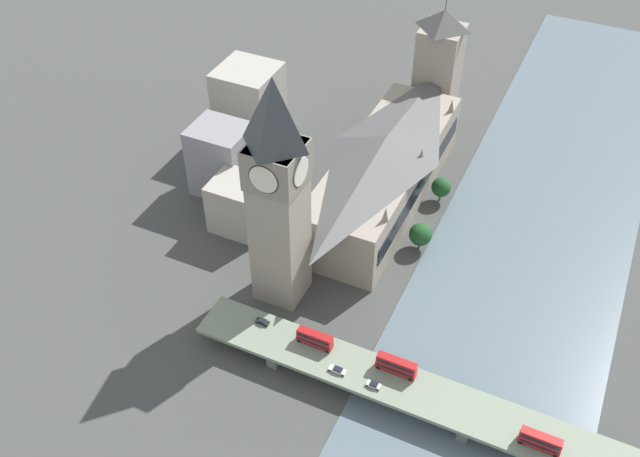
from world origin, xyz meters
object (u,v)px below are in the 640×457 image
double_decker_bus_lead (541,441)px  double_decker_bus_mid (396,365)px  clock_tower (278,191)px  car_northbound_tail (262,322)px  road_bridge (470,413)px  car_northbound_mid (338,370)px  parliament_hall (385,169)px  car_southbound_mid (374,385)px  double_decker_bus_rear (315,338)px  victoria_tower (438,69)px

double_decker_bus_lead → double_decker_bus_mid: (39.56, -6.20, 0.15)m
clock_tower → car_northbound_tail: clock_tower is taller
clock_tower → road_bridge: (-65.46, 21.87, -34.79)m
double_decker_bus_lead → road_bridge: bearing=-9.0°
double_decker_bus_mid → car_northbound_mid: (14.15, 6.56, -2.13)m
parliament_hall → double_decker_bus_mid: (-31.75, 72.54, -4.82)m
road_bridge → double_decker_bus_mid: (21.64, -3.37, 3.89)m
double_decker_bus_mid → car_southbound_mid: double_decker_bus_mid is taller
clock_tower → double_decker_bus_rear: clock_tower is taller
car_northbound_tail → road_bridge: bearing=177.2°
car_northbound_tail → clock_tower: bearing=-79.7°
double_decker_bus_lead → victoria_tower: bearing=-61.9°
double_decker_bus_lead → car_southbound_mid: (43.20, 0.65, -1.99)m
clock_tower → double_decker_bus_rear: size_ratio=7.22×
double_decker_bus_lead → clock_tower: bearing=-16.5°
car_northbound_tail → double_decker_bus_rear: bearing=178.2°
clock_tower → parliament_hall: bearing=-102.6°
parliament_hall → victoria_tower: size_ratio=1.66×
double_decker_bus_mid → double_decker_bus_lead: bearing=171.1°
double_decker_bus_lead → car_northbound_mid: 53.75m
double_decker_bus_rear → victoria_tower: bearing=-86.3°
victoria_tower → car_northbound_tail: size_ratio=13.20×
clock_tower → double_decker_bus_lead: size_ratio=7.29×
double_decker_bus_mid → double_decker_bus_rear: size_ratio=1.07×
double_decker_bus_mid → car_northbound_tail: bearing=0.4°
parliament_hall → car_southbound_mid: (-28.11, 79.39, -6.96)m
car_southbound_mid → clock_tower: bearing=-32.3°
car_southbound_mid → road_bridge: bearing=-172.2°
parliament_hall → car_southbound_mid: parliament_hall is taller
clock_tower → double_decker_bus_lead: (-83.37, 24.70, -31.05)m
parliament_hall → victoria_tower: victoria_tower is taller
car_northbound_tail → double_decker_bus_mid: bearing=-179.6°
car_southbound_mid → victoria_tower: bearing=-78.2°
road_bridge → parliament_hall: bearing=-54.9°
victoria_tower → car_northbound_tail: (8.58, 127.88, -17.27)m
parliament_hall → clock_tower: size_ratio=1.15×
parliament_hall → car_northbound_mid: 81.34m
victoria_tower → double_decker_bus_lead: victoria_tower is taller
road_bridge → car_southbound_mid: (25.28, 3.48, 1.75)m
clock_tower → car_northbound_tail: 38.15m
double_decker_bus_rear → car_northbound_tail: size_ratio=2.64×
road_bridge → car_northbound_mid: 35.98m
double_decker_bus_lead → double_decker_bus_rear: (63.17, -5.37, -0.05)m
car_southbound_mid → car_northbound_mid: bearing=-1.6°
road_bridge → car_northbound_mid: car_northbound_mid is taller
double_decker_bus_mid → car_northbound_mid: bearing=24.9°
car_northbound_mid → victoria_tower: bearing=-82.5°
parliament_hall → road_bridge: size_ratio=0.55×
victoria_tower → car_northbound_mid: (-17.66, 134.13, -17.29)m
road_bridge → double_decker_bus_lead: double_decker_bus_lead is taller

